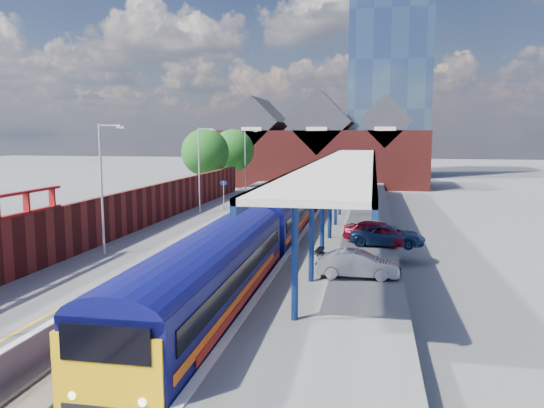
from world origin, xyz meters
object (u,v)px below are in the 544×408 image
Objects in this scene: parked_car_red at (378,232)px; parked_car_silver at (358,264)px; parked_car_dark at (358,262)px; parked_car_blue at (388,236)px; lamp_post_b at (104,181)px; platform_sign at (224,190)px; lamp_post_d at (246,157)px; train at (299,198)px; lamp_post_c at (201,164)px.

parked_car_red is 7.74m from parked_car_silver.
parked_car_blue reaches higher than parked_car_dark.
parked_car_silver is 0.48m from parked_car_dark.
parked_car_blue is (14.86, 5.36, -3.40)m from lamp_post_b.
platform_sign is at bearing 53.35° from parked_car_blue.
lamp_post_d is 1.78× the size of parked_car_dark.
lamp_post_b is 32.00m from lamp_post_d.
parked_car_silver is at bearing -8.35° from lamp_post_b.
parked_car_dark is (13.37, -1.48, -3.42)m from lamp_post_b.
lamp_post_d reaches higher than parked_car_blue.
lamp_post_d is at bearing 21.48° from parked_car_silver.
platform_sign is 0.61× the size of parked_car_red.
train is 16.77× the size of parked_car_dark.
parked_car_dark is at bearing 174.11° from parked_car_blue.
platform_sign reaches higher than parked_car_red.
parked_car_silver is 0.87× the size of parked_car_blue.
lamp_post_c is at bearing -124.26° from platform_sign.
parked_car_dark is 0.92× the size of parked_car_blue.
parked_car_silver is (13.35, -17.96, -3.38)m from lamp_post_c.
train is 15.44× the size of parked_car_blue.
platform_sign is (1.36, -14.00, -2.30)m from lamp_post_d.
lamp_post_c is 1.78× the size of parked_car_dark.
parked_car_blue is (0.56, -0.36, -0.11)m from parked_car_red.
train is 14.54m from parked_car_blue.
parked_car_dark is (0.02, 0.48, -0.04)m from parked_car_silver.
train is at bearing 66.53° from lamp_post_b.
parked_car_silver is (11.98, -19.96, -1.08)m from platform_sign.
parked_car_blue is at bearing -60.84° from lamp_post_d.
parked_car_silver is at bearing -59.02° from platform_sign.
train is at bearing 0.83° from platform_sign.
lamp_post_b is 16.16m from parked_car_blue.
lamp_post_c is 17.91m from parked_car_red.
lamp_post_b is 1.00× the size of lamp_post_c.
platform_sign reaches higher than parked_car_dark.
parked_car_red is at bearing -35.70° from lamp_post_c.
lamp_post_d is 36.21m from parked_car_dark.
lamp_post_d is at bearing 90.00° from lamp_post_b.
lamp_post_d is 2.80× the size of platform_sign.
lamp_post_d is at bearing 55.25° from parked_car_red.
train reaches higher than parked_car_blue.
parked_car_blue is (1.50, 6.84, 0.02)m from parked_car_dark.
parked_car_red reaches higher than parked_car_silver.
parked_car_silver is 7.47m from parked_car_blue.
parked_car_dark is at bearing -68.24° from lamp_post_d.
parked_car_blue is (13.50, -12.64, -1.10)m from platform_sign.
lamp_post_b is at bearing -113.47° from train.
parked_car_blue is at bearing 19.83° from lamp_post_b.
parked_car_red is at bearing 21.82° from lamp_post_b.
lamp_post_d is (0.00, 16.00, 0.00)m from lamp_post_c.
train is at bearing 14.92° from lamp_post_c.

